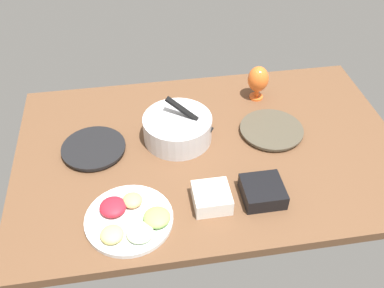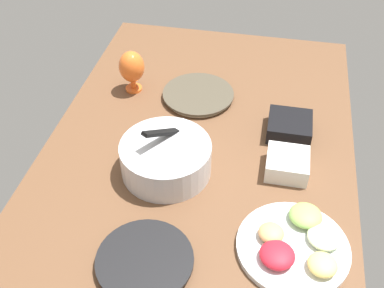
{
  "view_description": "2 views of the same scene",
  "coord_description": "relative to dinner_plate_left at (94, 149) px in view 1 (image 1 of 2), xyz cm",
  "views": [
    {
      "loc": [
        -28.68,
        -130.31,
        122.31
      ],
      "look_at": [
        -7.72,
        -0.24,
        3.33
      ],
      "focal_mm": 40.61,
      "sensor_mm": 36.0,
      "label": 1
    },
    {
      "loc": [
        -114.63,
        -20.71,
        108.09
      ],
      "look_at": [
        -2.1,
        1.79,
        3.33
      ],
      "focal_mm": 43.75,
      "sensor_mm": 36.0,
      "label": 2
    }
  ],
  "objects": [
    {
      "name": "fruit_platter",
      "position": [
        12.86,
        -39.09,
        0.68
      ],
      "size": [
        31.05,
        31.05,
        5.47
      ],
      "color": "silver",
      "rests_on": "ground_plane"
    },
    {
      "name": "hurricane_glass_orange",
      "position": [
        76.05,
        25.73,
        8.79
      ],
      "size": [
        9.72,
        9.72,
        16.78
      ],
      "color": "orange",
      "rests_on": "ground_plane"
    },
    {
      "name": "square_bowl_black",
      "position": [
        61.52,
        -35.08,
        2.03
      ],
      "size": [
        14.95,
        14.95,
        6.05
      ],
      "color": "black",
      "rests_on": "ground_plane"
    },
    {
      "name": "ground_plane",
      "position": [
        47.76,
        -5.46,
        -3.34
      ],
      "size": [
        160.0,
        104.0,
        4.0
      ],
      "primitive_type": "cube",
      "color": "brown"
    },
    {
      "name": "dinner_plate_right",
      "position": [
        75.74,
        -0.08,
        -0.16
      ],
      "size": [
        27.29,
        27.29,
        2.27
      ],
      "color": "beige",
      "rests_on": "ground_plane"
    },
    {
      "name": "dinner_plate_left",
      "position": [
        0.0,
        0.0,
        0.0
      ],
      "size": [
        26.23,
        26.23,
        2.57
      ],
      "color": "#4C4C51",
      "rests_on": "ground_plane"
    },
    {
      "name": "square_bowl_white",
      "position": [
        42.47,
        -35.21,
        2.23
      ],
      "size": [
        13.25,
        13.25,
        6.41
      ],
      "color": "white",
      "rests_on": "ground_plane"
    },
    {
      "name": "mixing_bowl",
      "position": [
        35.28,
        2.65,
        4.51
      ],
      "size": [
        28.95,
        28.76,
        18.1
      ],
      "color": "silver",
      "rests_on": "ground_plane"
    }
  ]
}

